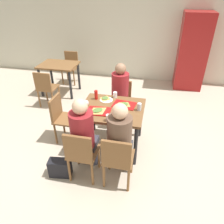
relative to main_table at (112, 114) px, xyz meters
The scene contains 27 objects.
ground_plane 0.66m from the main_table, ahead, with size 10.00×10.00×0.02m, color #B7A893.
back_wall 3.29m from the main_table, 90.00° to the left, with size 10.00×0.10×2.80m, color beige.
main_table is the anchor object (origin of this frame).
chair_near_left 0.87m from the main_table, 107.21° to the right, with size 0.40×0.40×0.85m.
chair_near_right 0.87m from the main_table, 72.79° to the right, with size 0.40×0.40×0.85m.
chair_far_side 0.83m from the main_table, 90.00° to the left, with size 0.40×0.40×0.85m.
chair_left_end 0.90m from the main_table, behind, with size 0.40×0.40×0.85m.
person_in_red 0.72m from the main_table, 110.51° to the right, with size 0.32×0.42×1.26m.
person_in_brown_jacket 0.72m from the main_table, 69.49° to the right, with size 0.32×0.42×1.26m.
person_far_side 0.68m from the main_table, 90.00° to the left, with size 0.32×0.42×1.26m.
tray_red_near 0.26m from the main_table, 139.54° to the right, with size 0.36×0.26×0.02m, color #B21414.
tray_red_far 0.25m from the main_table, 36.17° to the left, with size 0.36×0.26×0.02m, color #B21414.
paper_plate_center 0.30m from the main_table, 122.60° to the left, with size 0.22×0.22×0.01m, color white.
paper_plate_near_edge 0.30m from the main_table, 57.40° to the right, with size 0.22×0.22×0.01m, color white.
pizza_slice_a 0.28m from the main_table, 139.52° to the right, with size 0.29×0.30×0.02m.
pizza_slice_b 0.25m from the main_table, 34.25° to the left, with size 0.22×0.21×0.02m.
pizza_slice_c 0.34m from the main_table, 123.78° to the left, with size 0.17×0.18×0.02m.
plastic_cup_a 0.40m from the main_table, 93.95° to the left, with size 0.07×0.07×0.10m, color white.
plastic_cup_b 0.40m from the main_table, 86.05° to the right, with size 0.07×0.07×0.10m, color white.
soda_can 0.46m from the main_table, ahead, with size 0.07×0.07×0.12m, color #B7BCC6.
condiment_bottle 0.45m from the main_table, 144.18° to the left, with size 0.06×0.06×0.16m, color red.
foil_bundle 0.46m from the main_table, behind, with size 0.10×0.10×0.10m, color silver.
handbag 1.15m from the main_table, 125.96° to the right, with size 0.32×0.16×0.28m, color black.
drink_fridge 3.22m from the main_table, 62.75° to the left, with size 0.70×0.60×1.90m, color maroon.
background_table 2.48m from the main_table, 134.37° to the left, with size 0.90×0.70×0.76m.
background_chair_near 2.02m from the main_table, 149.11° to the left, with size 0.40×0.40×0.85m.
background_chair_far 3.05m from the main_table, 124.67° to the left, with size 0.40×0.40×0.85m.
Camera 1 is at (0.62, -2.82, 2.47)m, focal length 33.82 mm.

